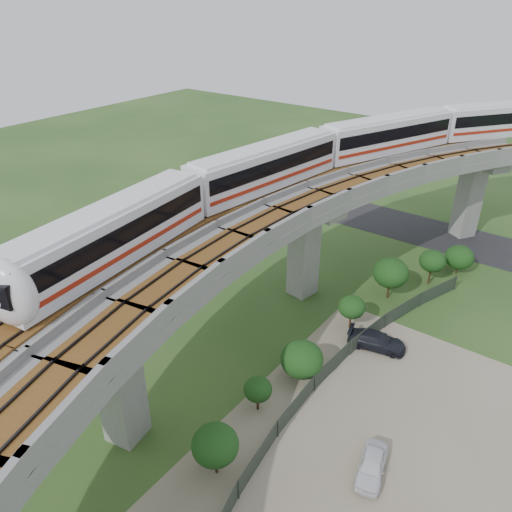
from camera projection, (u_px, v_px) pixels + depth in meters
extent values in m
plane|color=#284D1F|center=(223.00, 345.00, 39.71)|extent=(160.00, 160.00, 0.00)
cube|color=#7E745B|center=(375.00, 447.00, 30.96)|extent=(18.00, 26.00, 0.04)
cube|color=#232326|center=(381.00, 220.00, 60.84)|extent=(60.00, 8.00, 0.03)
cube|color=#99968E|center=(468.00, 200.00, 55.32)|extent=(2.86, 2.93, 8.40)
cube|color=#99968E|center=(478.00, 158.00, 53.03)|extent=(7.21, 5.74, 1.20)
cube|color=#99968E|center=(304.00, 252.00, 44.56)|extent=(2.35, 2.51, 8.40)
cube|color=#99968E|center=(306.00, 203.00, 42.26)|extent=(7.31, 3.58, 1.20)
cube|color=#99968E|center=(120.00, 384.00, 29.88)|extent=(2.35, 2.51, 8.40)
cube|color=#99968E|center=(109.00, 319.00, 27.58)|extent=(7.31, 3.58, 1.20)
cube|color=gray|center=(435.00, 156.00, 50.38)|extent=(16.42, 20.91, 0.80)
cube|color=gray|center=(407.00, 137.00, 53.31)|extent=(8.66, 17.08, 1.00)
cube|color=gray|center=(471.00, 159.00, 46.59)|extent=(8.66, 17.08, 1.00)
cube|color=brown|center=(420.00, 146.00, 51.88)|extent=(10.68, 18.08, 0.12)
cube|color=black|center=(421.00, 145.00, 51.82)|extent=(9.69, 17.59, 0.12)
cube|color=brown|center=(453.00, 158.00, 48.44)|extent=(10.68, 18.08, 0.12)
cube|color=black|center=(453.00, 156.00, 48.38)|extent=(9.69, 17.59, 0.12)
cube|color=gray|center=(297.00, 195.00, 40.99)|extent=(11.77, 20.03, 0.80)
cube|color=gray|center=(260.00, 173.00, 43.24)|extent=(3.22, 18.71, 1.00)
cube|color=gray|center=(340.00, 199.00, 37.87)|extent=(3.22, 18.71, 1.00)
cube|color=brown|center=(277.00, 184.00, 42.14)|extent=(5.44, 19.05, 0.12)
cube|color=black|center=(277.00, 182.00, 42.08)|extent=(4.35, 18.88, 0.12)
cube|color=brown|center=(318.00, 197.00, 39.39)|extent=(5.44, 19.05, 0.12)
cube|color=black|center=(318.00, 196.00, 39.33)|extent=(4.35, 18.88, 0.12)
cube|color=gray|center=(122.00, 292.00, 28.12)|extent=(11.77, 20.03, 0.80)
cube|color=gray|center=(64.00, 261.00, 29.46)|extent=(3.22, 18.71, 1.00)
cube|color=gray|center=(184.00, 298.00, 25.93)|extent=(3.22, 18.71, 1.00)
cube|color=brown|center=(92.00, 276.00, 28.81)|extent=(5.44, 19.05, 0.12)
cube|color=black|center=(92.00, 274.00, 28.75)|extent=(4.35, 18.88, 0.12)
cube|color=brown|center=(153.00, 295.00, 27.00)|extent=(5.44, 19.05, 0.12)
cube|color=black|center=(152.00, 293.00, 26.94)|extent=(4.35, 18.88, 0.12)
cube|color=white|center=(111.00, 235.00, 29.45)|extent=(4.50, 15.22, 3.20)
cube|color=white|center=(107.00, 208.00, 28.64)|extent=(3.87, 14.41, 0.22)
cube|color=black|center=(110.00, 228.00, 29.23)|extent=(4.49, 14.63, 1.15)
cube|color=#AC2611|center=(113.00, 246.00, 29.81)|extent=(4.49, 14.63, 0.30)
cube|color=black|center=(115.00, 257.00, 30.15)|extent=(3.43, 12.89, 0.28)
cube|color=white|center=(265.00, 167.00, 40.38)|extent=(4.61, 15.22, 3.20)
cube|color=white|center=(266.00, 147.00, 39.57)|extent=(3.98, 14.41, 0.22)
cube|color=black|center=(266.00, 162.00, 40.16)|extent=(4.59, 14.64, 1.15)
cube|color=#AC2611|center=(265.00, 176.00, 40.74)|extent=(4.59, 14.64, 0.30)
cube|color=black|center=(265.00, 184.00, 41.08)|extent=(3.53, 12.89, 0.28)
cube|color=white|center=(387.00, 135.00, 48.94)|extent=(8.07, 14.93, 3.20)
cube|color=white|center=(389.00, 118.00, 48.12)|extent=(7.29, 14.03, 0.22)
cube|color=black|center=(388.00, 131.00, 48.72)|extent=(7.91, 14.40, 1.15)
cube|color=#AC2611|center=(386.00, 143.00, 49.29)|extent=(7.91, 14.40, 0.30)
cube|color=black|center=(385.00, 150.00, 49.63)|extent=(6.49, 12.54, 0.28)
cube|color=white|center=(503.00, 120.00, 54.58)|extent=(11.03, 13.71, 3.20)
cube|color=white|center=(507.00, 104.00, 53.77)|extent=(10.15, 12.78, 0.22)
cube|color=black|center=(504.00, 116.00, 54.37)|extent=(10.72, 13.26, 1.15)
cube|color=#AC2611|center=(501.00, 127.00, 54.94)|extent=(10.72, 13.26, 0.30)
cube|color=black|center=(500.00, 133.00, 55.28)|extent=(9.06, 11.42, 0.28)
ellipsoid|color=white|center=(8.00, 293.00, 23.67)|extent=(3.66, 2.55, 3.64)
cylinder|color=#2D382D|center=(456.00, 283.00, 46.53)|extent=(0.08, 0.08, 1.50)
cube|color=#2D382D|center=(438.00, 291.00, 45.35)|extent=(1.69, 4.77, 1.40)
cylinder|color=#2D382D|center=(421.00, 300.00, 44.09)|extent=(0.08, 0.08, 1.50)
cube|color=#2D382D|center=(403.00, 309.00, 42.75)|extent=(1.23, 4.91, 1.40)
cylinder|color=#2D382D|center=(386.00, 321.00, 41.32)|extent=(0.08, 0.08, 1.50)
cube|color=#2D382D|center=(368.00, 333.00, 39.82)|extent=(0.75, 4.99, 1.40)
cylinder|color=#2D382D|center=(351.00, 348.00, 38.25)|extent=(0.08, 0.08, 1.50)
cube|color=#2D382D|center=(333.00, 364.00, 36.61)|extent=(0.27, 5.04, 1.40)
cylinder|color=#2D382D|center=(315.00, 383.00, 34.90)|extent=(0.08, 0.08, 1.50)
cube|color=#2D382D|center=(297.00, 404.00, 33.12)|extent=(0.27, 5.04, 1.40)
cylinder|color=#2D382D|center=(278.00, 428.00, 31.29)|extent=(0.08, 0.08, 1.50)
cube|color=#2D382D|center=(259.00, 457.00, 29.41)|extent=(0.75, 4.99, 1.40)
cylinder|color=#2D382D|center=(239.00, 490.00, 27.48)|extent=(0.08, 0.08, 1.50)
cylinder|color=#382314|center=(457.00, 269.00, 49.35)|extent=(0.18, 0.18, 1.00)
ellipsoid|color=#133E17|center=(459.00, 257.00, 48.71)|extent=(2.75, 2.75, 2.33)
cylinder|color=#382314|center=(430.00, 276.00, 47.47)|extent=(0.18, 0.18, 1.75)
ellipsoid|color=#133E17|center=(432.00, 261.00, 46.70)|extent=(2.44, 2.44, 2.07)
cylinder|color=#382314|center=(388.00, 290.00, 45.36)|extent=(0.18, 0.18, 1.68)
ellipsoid|color=#133E17|center=(391.00, 273.00, 44.50)|extent=(3.17, 3.17, 2.70)
cylinder|color=#382314|center=(350.00, 321.00, 41.39)|extent=(0.18, 0.18, 1.41)
ellipsoid|color=#133E17|center=(352.00, 307.00, 40.74)|extent=(2.22, 2.22, 1.89)
cylinder|color=#382314|center=(301.00, 374.00, 36.05)|extent=(0.18, 0.18, 0.94)
ellipsoid|color=#133E17|center=(302.00, 359.00, 35.38)|extent=(3.09, 3.09, 2.62)
cylinder|color=#382314|center=(258.00, 403.00, 33.41)|extent=(0.18, 0.18, 1.23)
ellipsoid|color=#133E17|center=(258.00, 389.00, 32.84)|extent=(1.91, 1.91, 1.62)
cylinder|color=#382314|center=(216.00, 464.00, 28.99)|extent=(0.18, 0.18, 1.49)
ellipsoid|color=#133E17|center=(215.00, 445.00, 28.24)|extent=(2.75, 2.75, 2.33)
imported|color=white|center=(372.00, 466.00, 28.97)|extent=(2.36, 3.94, 1.26)
imported|color=black|center=(377.00, 341.00, 39.08)|extent=(4.82, 2.84, 1.31)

